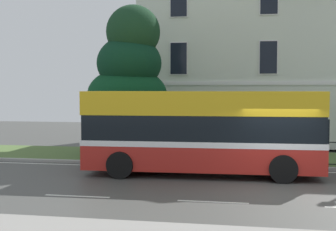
{
  "coord_description": "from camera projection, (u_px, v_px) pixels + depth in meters",
  "views": [
    {
      "loc": [
        -0.96,
        -14.64,
        3.13
      ],
      "look_at": [
        -4.22,
        3.44,
        2.12
      ],
      "focal_mm": 49.67,
      "sensor_mm": 36.0,
      "label": 1
    }
  ],
  "objects": [
    {
      "name": "evergreen_tree",
      "position": [
        130.0,
        91.0,
        21.46
      ],
      "size": [
        4.2,
        4.25,
        6.91
      ],
      "color": "#423328",
      "rests_on": "ground_plane"
    },
    {
      "name": "iron_verge_railing",
      "position": [
        332.0,
        154.0,
        18.29
      ],
      "size": [
        12.55,
        0.04,
        0.97
      ],
      "color": "black",
      "rests_on": "ground_plane"
    },
    {
      "name": "single_decker_bus",
      "position": [
        203.0,
        131.0,
        17.09
      ],
      "size": [
        8.66,
        2.85,
        3.08
      ],
      "rotation": [
        0.0,
        0.0,
        0.03
      ],
      "color": "#AF221B",
      "rests_on": "ground_plane"
    },
    {
      "name": "ground_plane",
      "position": [
        280.0,
        186.0,
        15.2
      ],
      "size": [
        60.0,
        56.0,
        0.18
      ],
      "color": "#454542"
    },
    {
      "name": "georgian_townhouse",
      "position": [
        306.0,
        44.0,
        27.49
      ],
      "size": [
        18.89,
        8.9,
        11.46
      ],
      "color": "silver",
      "rests_on": "ground_plane"
    }
  ]
}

